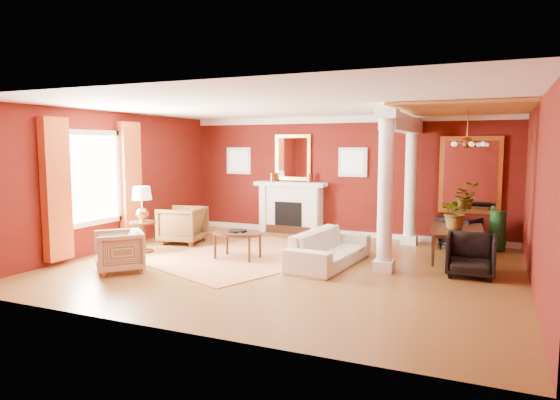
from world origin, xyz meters
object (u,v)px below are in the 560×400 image
at_px(sofa, 330,242).
at_px(armchair_leopard, 182,223).
at_px(dining_table, 459,235).
at_px(side_table, 142,209).
at_px(coffee_table, 238,234).
at_px(armchair_stripe, 119,249).

xyz_separation_m(sofa, armchair_leopard, (-3.71, 0.69, 0.03)).
xyz_separation_m(sofa, dining_table, (2.13, 1.47, 0.05)).
distance_m(side_table, dining_table, 6.33).
xyz_separation_m(coffee_table, side_table, (-2.09, -0.23, 0.41)).
bearing_deg(side_table, coffee_table, 6.28).
height_order(coffee_table, side_table, side_table).
relative_size(coffee_table, side_table, 0.77).
relative_size(armchair_stripe, dining_table, 0.46).
height_order(armchair_leopard, armchair_stripe, armchair_leopard).
bearing_deg(armchair_stripe, sofa, 73.85).
bearing_deg(sofa, side_table, 101.95).
bearing_deg(dining_table, coffee_table, 109.62).
relative_size(sofa, side_table, 1.59).
height_order(sofa, armchair_stripe, sofa).
bearing_deg(dining_table, armchair_stripe, 118.71).
bearing_deg(sofa, coffee_table, 102.41).
relative_size(coffee_table, dining_table, 0.61).
bearing_deg(side_table, dining_table, 17.71).
xyz_separation_m(sofa, side_table, (-3.88, -0.45, 0.48)).
relative_size(armchair_stripe, coffee_table, 0.75).
xyz_separation_m(coffee_table, dining_table, (3.93, 1.69, -0.01)).
distance_m(armchair_stripe, dining_table, 6.33).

